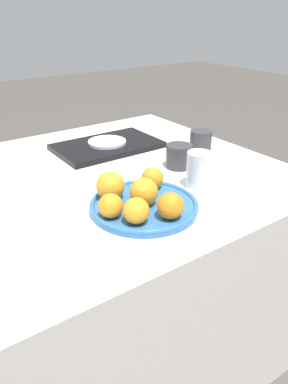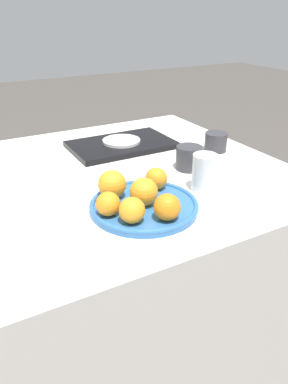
# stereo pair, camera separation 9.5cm
# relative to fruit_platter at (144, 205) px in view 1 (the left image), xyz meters

# --- Properties ---
(ground_plane) EXTENTS (12.00, 12.00, 0.00)m
(ground_plane) POSITION_rel_fruit_platter_xyz_m (0.02, 0.26, -0.73)
(ground_plane) COLOR #4C4742
(table) EXTENTS (1.10, 0.99, 0.72)m
(table) POSITION_rel_fruit_platter_xyz_m (0.02, 0.26, -0.37)
(table) COLOR silver
(table) RESTS_ON ground_plane
(fruit_platter) EXTENTS (0.28, 0.28, 0.02)m
(fruit_platter) POSITION_rel_fruit_platter_xyz_m (0.00, 0.00, 0.00)
(fruit_platter) COLOR #336BAD
(fruit_platter) RESTS_ON table
(orange_0) EXTENTS (0.07, 0.07, 0.07)m
(orange_0) POSITION_rel_fruit_platter_xyz_m (-0.00, -0.00, 0.04)
(orange_0) COLOR orange
(orange_0) RESTS_ON fruit_platter
(orange_1) EXTENTS (0.06, 0.06, 0.06)m
(orange_1) POSITION_rel_fruit_platter_xyz_m (-0.10, -0.01, 0.03)
(orange_1) COLOR orange
(orange_1) RESTS_ON fruit_platter
(orange_2) EXTENTS (0.07, 0.07, 0.07)m
(orange_2) POSITION_rel_fruit_platter_xyz_m (0.01, -0.09, 0.04)
(orange_2) COLOR orange
(orange_2) RESTS_ON fruit_platter
(orange_3) EXTENTS (0.08, 0.08, 0.08)m
(orange_3) POSITION_rel_fruit_platter_xyz_m (-0.05, 0.08, 0.04)
(orange_3) COLOR orange
(orange_3) RESTS_ON fruit_platter
(orange_4) EXTENTS (0.06, 0.06, 0.06)m
(orange_4) POSITION_rel_fruit_platter_xyz_m (0.07, 0.06, 0.03)
(orange_4) COLOR orange
(orange_4) RESTS_ON fruit_platter
(orange_5) EXTENTS (0.06, 0.06, 0.06)m
(orange_5) POSITION_rel_fruit_platter_xyz_m (-0.07, -0.06, 0.04)
(orange_5) COLOR orange
(orange_5) RESTS_ON fruit_platter
(water_glass) EXTENTS (0.07, 0.07, 0.11)m
(water_glass) POSITION_rel_fruit_platter_xyz_m (0.20, 0.02, 0.04)
(water_glass) COLOR silver
(water_glass) RESTS_ON table
(serving_tray) EXTENTS (0.38, 0.24, 0.02)m
(serving_tray) POSITION_rel_fruit_platter_xyz_m (0.16, 0.46, -0.00)
(serving_tray) COLOR black
(serving_tray) RESTS_ON table
(side_plate) EXTENTS (0.14, 0.14, 0.01)m
(side_plate) POSITION_rel_fruit_platter_xyz_m (0.16, 0.46, 0.01)
(side_plate) COLOR silver
(side_plate) RESTS_ON serving_tray
(cup_0) EXTENTS (0.08, 0.08, 0.08)m
(cup_0) POSITION_rel_fruit_platter_xyz_m (0.26, 0.17, 0.03)
(cup_0) COLOR #333338
(cup_0) RESTS_ON table
(cup_1) EXTENTS (0.08, 0.08, 0.07)m
(cup_1) POSITION_rel_fruit_platter_xyz_m (0.44, 0.26, 0.02)
(cup_1) COLOR #333338
(cup_1) RESTS_ON table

